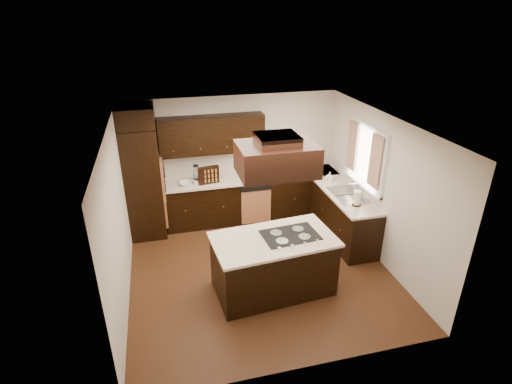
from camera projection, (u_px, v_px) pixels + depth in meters
floor at (259, 269)px, 6.74m from camera, size 4.20×4.20×0.02m
ceiling at (259, 124)px, 5.67m from camera, size 4.20×4.20×0.02m
wall_back at (233, 157)px, 8.06m from camera, size 4.20×0.02×2.50m
wall_front at (307, 286)px, 4.35m from camera, size 4.20×0.02×2.50m
wall_left at (117, 219)px, 5.74m from camera, size 0.02×4.20×2.50m
wall_right at (381, 189)px, 6.67m from camera, size 0.02×4.20×2.50m
oven_column at (144, 182)px, 7.40m from camera, size 0.65×0.75×2.12m
wall_oven_face at (163, 178)px, 7.45m from camera, size 0.05×0.62×0.78m
base_cabinets_back at (239, 200)px, 8.14m from camera, size 2.93×0.60×0.88m
base_cabinets_right at (337, 210)px, 7.74m from camera, size 0.60×2.40×0.88m
countertop_back at (238, 179)px, 7.93m from camera, size 2.93×0.63×0.04m
countertop_right at (338, 188)px, 7.54m from camera, size 0.63×2.40×0.04m
upper_cabinets at (212, 135)px, 7.57m from camera, size 2.00×0.34×0.72m
dishwasher_front at (256, 206)px, 7.96m from camera, size 0.60×0.05×0.72m
window_frame at (366, 156)px, 6.98m from camera, size 0.06×1.32×1.12m
window_pane at (367, 156)px, 6.98m from camera, size 0.00×1.20×1.00m
curtain_left at (375, 162)px, 6.57m from camera, size 0.02×0.34×0.90m
curtain_right at (352, 146)px, 7.31m from camera, size 0.02×0.34×0.90m
sink_rim at (348, 195)px, 7.23m from camera, size 0.52×0.84×0.01m
island at (273, 265)px, 6.08m from camera, size 1.82×1.10×0.88m
island_top at (274, 239)px, 5.89m from camera, size 1.89×1.17×0.04m
cooktop at (290, 235)px, 5.96m from camera, size 0.87×0.62×0.01m
range_hood at (277, 159)px, 5.36m from camera, size 1.05×0.72×0.42m
hood_duct at (277, 139)px, 5.25m from camera, size 0.55×0.50×0.13m
blender_base at (197, 181)px, 7.67m from camera, size 0.15×0.15×0.10m
blender_pitcher at (196, 173)px, 7.59m from camera, size 0.13×0.13×0.26m
spice_rack at (208, 175)px, 7.64m from camera, size 0.42×0.17×0.34m
mixing_bowl at (186, 183)px, 7.63m from camera, size 0.25×0.25×0.06m
soap_bottle at (330, 177)px, 7.78m from camera, size 0.09×0.09×0.18m
paper_towel at (357, 198)px, 6.80m from camera, size 0.15×0.15×0.27m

